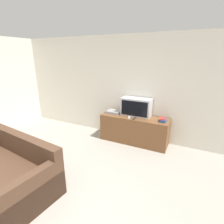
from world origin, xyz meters
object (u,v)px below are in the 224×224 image
Objects in this scene: remote_secondary at (134,119)px; television at (136,107)px; book_stack at (163,120)px; tv_stand at (134,129)px; set_top_box at (114,112)px; couch at (4,172)px; remote_on_stand at (129,118)px.

television is at bearing 101.15° from remote_secondary.
tv_stand is at bearing 177.53° from book_stack.
set_top_box is at bearing 177.85° from book_stack.
set_top_box is at bearing 78.40° from couch.
set_top_box is (-1.26, 0.05, -0.00)m from book_stack.
couch is at bearing -119.47° from tv_stand.
television is at bearing 91.30° from tv_stand.
set_top_box reaches higher than tv_stand.
remote_on_stand is at bearing -19.12° from set_top_box.
television is 0.34m from remote_on_stand.
book_stack is at bearing 9.30° from remote_on_stand.
tv_stand is 11.62× the size of remote_secondary.
tv_stand is 2.84m from couch.
set_top_box is (-0.58, -0.08, -0.19)m from television.
book_stack is 1.34× the size of remote_on_stand.
remote_secondary is (0.05, -0.26, -0.21)m from television.
couch is 3.24m from book_stack.
television reaches higher than remote_on_stand.
remote_secondary is at bearing -15.79° from set_top_box.
couch is at bearing -108.12° from set_top_box.
tv_stand is 0.82× the size of couch.
television is 5.07× the size of remote_secondary.
book_stack is (0.68, -0.03, 0.37)m from tv_stand.
book_stack is 1.26m from set_top_box.
television reaches higher than remote_secondary.
tv_stand is at bearing 61.09° from remote_on_stand.
tv_stand is 2.29× the size of television.
couch is at bearing -119.51° from remote_on_stand.
remote_on_stand is 0.13m from remote_secondary.
set_top_box reaches higher than remote_secondary.
couch is at bearing -118.48° from television.
book_stack is 0.64m from remote_secondary.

